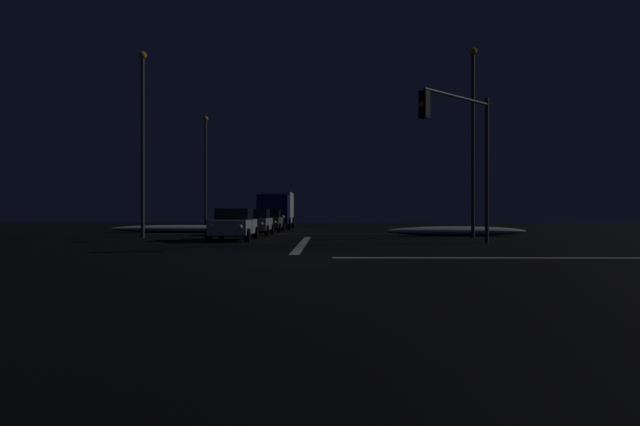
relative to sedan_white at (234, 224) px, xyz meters
name	(u,v)px	position (x,y,z in m)	size (l,w,h in m)	color
ground	(292,259)	(3.53, -10.74, -0.85)	(120.00, 120.00, 0.10)	black
stop_line_north	(303,244)	(3.53, -2.95, -0.80)	(0.35, 13.31, 0.01)	white
centre_line_ns	(310,234)	(3.53, 8.65, -0.80)	(22.00, 0.15, 0.01)	yellow
crosswalk_bar_east	(553,258)	(11.42, -10.74, -0.80)	(13.31, 0.40, 0.01)	white
snow_bank_left_curb	(184,229)	(-5.07, 10.42, -0.54)	(10.15, 1.50, 0.52)	white
snow_bank_right_curb	(456,231)	(12.12, 5.38, -0.52)	(8.15, 1.50, 0.56)	white
sedan_white	(234,224)	(0.00, 0.00, 0.00)	(2.02, 4.33, 1.57)	silver
sedan_silver	(255,222)	(0.19, 6.69, 0.00)	(2.02, 4.33, 1.57)	#B7B7BC
sedan_gray	(268,220)	(0.43, 12.52, 0.00)	(2.02, 4.33, 1.57)	slate
box_truck	(277,208)	(0.35, 20.22, 0.91)	(2.68, 8.28, 3.08)	navy
traffic_signal_ne	(463,138)	(10.31, -3.96, 3.70)	(3.67, 3.67, 6.49)	#4C4C51
streetlamp_left_near	(143,132)	(-5.37, 2.65, 4.95)	(0.44, 0.44, 10.08)	#424247
streetlamp_right_near	(473,130)	(12.42, 2.65, 5.02)	(0.44, 0.44, 10.23)	#424247
streetlamp_left_far	(206,164)	(-5.37, 18.65, 4.53)	(0.44, 0.44, 9.28)	#424247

